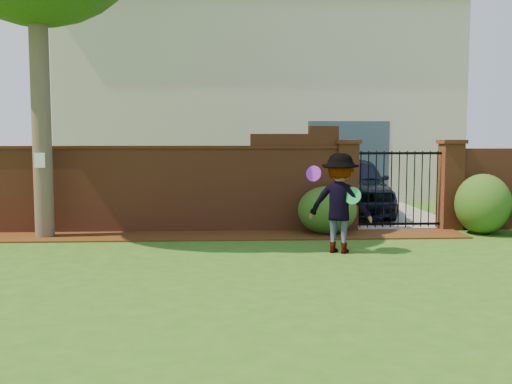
{
  "coord_description": "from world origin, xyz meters",
  "views": [
    {
      "loc": [
        -0.14,
        -8.03,
        1.93
      ],
      "look_at": [
        0.37,
        1.4,
        1.05
      ],
      "focal_mm": 41.27,
      "sensor_mm": 36.0,
      "label": 1
    }
  ],
  "objects": [
    {
      "name": "house",
      "position": [
        1.0,
        12.0,
        3.16
      ],
      "size": [
        12.4,
        6.4,
        6.3
      ],
      "color": "beige",
      "rests_on": "ground"
    },
    {
      "name": "frisbee_purple",
      "position": [
        1.37,
        1.8,
        1.32
      ],
      "size": [
        0.27,
        0.21,
        0.27
      ],
      "primitive_type": "cylinder",
      "rotation": [
        1.36,
        0.0,
        -0.55
      ],
      "color": "purple",
      "rests_on": "man"
    },
    {
      "name": "pillar_left",
      "position": [
        2.4,
        4.0,
        0.96
      ],
      "size": [
        0.5,
        0.5,
        1.88
      ],
      "color": "brown",
      "rests_on": "ground"
    },
    {
      "name": "shrub_left",
      "position": [
        1.91,
        3.51,
        0.48
      ],
      "size": [
        1.18,
        1.18,
        0.96
      ],
      "primitive_type": "ellipsoid",
      "color": "#1C4A16",
      "rests_on": "ground"
    },
    {
      "name": "frisbee_green",
      "position": [
        1.96,
        1.43,
        0.98
      ],
      "size": [
        0.28,
        0.19,
        0.28
      ],
      "primitive_type": "cylinder",
      "rotation": [
        1.43,
        0.0,
        -0.47
      ],
      "color": "green",
      "rests_on": "man"
    },
    {
      "name": "man",
      "position": [
        1.77,
        1.62,
        0.83
      ],
      "size": [
        1.24,
        1.01,
        1.67
      ],
      "primitive_type": "imported",
      "rotation": [
        0.0,
        0.0,
        2.71
      ],
      "color": "gray",
      "rests_on": "ground"
    },
    {
      "name": "brick_wall",
      "position": [
        -2.01,
        4.0,
        0.93
      ],
      "size": [
        8.7,
        0.31,
        2.16
      ],
      "color": "brown",
      "rests_on": "ground"
    },
    {
      "name": "pillar_right",
      "position": [
        4.6,
        4.0,
        0.96
      ],
      "size": [
        0.5,
        0.5,
        1.88
      ],
      "color": "brown",
      "rests_on": "ground"
    },
    {
      "name": "ground",
      "position": [
        0.0,
        0.0,
        -0.01
      ],
      "size": [
        80.0,
        80.0,
        0.01
      ],
      "primitive_type": "cube",
      "color": "#2B5615",
      "rests_on": "ground"
    },
    {
      "name": "car",
      "position": [
        3.05,
        6.4,
        0.73
      ],
      "size": [
        2.07,
        4.41,
        1.46
      ],
      "primitive_type": "imported",
      "rotation": [
        0.0,
        0.0,
        -0.08
      ],
      "color": "black",
      "rests_on": "ground"
    },
    {
      "name": "paper_notice",
      "position": [
        -3.6,
        3.21,
        1.5
      ],
      "size": [
        0.2,
        0.01,
        0.28
      ],
      "primitive_type": "cube",
      "color": "white",
      "rests_on": "tree"
    },
    {
      "name": "iron_gate",
      "position": [
        3.5,
        4.0,
        0.85
      ],
      "size": [
        1.78,
        0.03,
        1.6
      ],
      "color": "black",
      "rests_on": "ground"
    },
    {
      "name": "shrub_middle",
      "position": [
        5.03,
        3.38,
        0.6
      ],
      "size": [
        1.1,
        1.1,
        1.21
      ],
      "primitive_type": "ellipsoid",
      "color": "#1C4A16",
      "rests_on": "ground"
    },
    {
      "name": "driveway",
      "position": [
        3.5,
        8.0,
        0.01
      ],
      "size": [
        3.2,
        8.0,
        0.01
      ],
      "primitive_type": "cube",
      "color": "gray",
      "rests_on": "ground"
    },
    {
      "name": "mulch_bed",
      "position": [
        -0.95,
        3.34,
        0.01
      ],
      "size": [
        11.1,
        1.08,
        0.03
      ],
      "primitive_type": "cube",
      "color": "#3A1E0A",
      "rests_on": "ground"
    }
  ]
}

